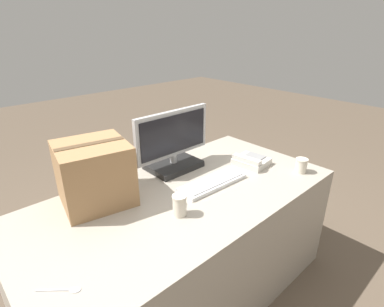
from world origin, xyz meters
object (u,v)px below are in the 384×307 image
object	(u,v)px
paper_cup_right	(301,165)
desk_phone	(251,161)
cardboard_box	(94,173)
keyboard	(213,182)
paper_cup_left	(180,205)
spoon	(67,290)
monitor	(173,146)

from	to	relation	value
paper_cup_right	desk_phone	bearing A→B (deg)	116.78
paper_cup_right	cardboard_box	world-z (taller)	cardboard_box
keyboard	desk_phone	world-z (taller)	desk_phone
cardboard_box	paper_cup_left	bearing A→B (deg)	-59.48
desk_phone	cardboard_box	bearing A→B (deg)	156.75
spoon	monitor	bearing A→B (deg)	70.37
spoon	paper_cup_left	bearing A→B (deg)	48.65
paper_cup_right	paper_cup_left	bearing A→B (deg)	168.95
spoon	desk_phone	bearing A→B (deg)	49.48
monitor	paper_cup_right	world-z (taller)	monitor
monitor	spoon	size ratio (longest dim) A/B	4.22
desk_phone	spoon	bearing A→B (deg)	-178.42
desk_phone	monitor	bearing A→B (deg)	135.76
keyboard	paper_cup_right	xyz separation A→B (m)	(0.53, -0.27, 0.03)
monitor	paper_cup_left	size ratio (longest dim) A/B	5.07
paper_cup_right	cardboard_box	xyz separation A→B (m)	(-1.10, 0.57, 0.12)
monitor	paper_cup_left	bearing A→B (deg)	-126.23
desk_phone	cardboard_box	size ratio (longest dim) A/B	0.57
keyboard	spoon	size ratio (longest dim) A/B	3.35
monitor	desk_phone	xyz separation A→B (m)	(0.41, -0.32, -0.13)
monitor	cardboard_box	world-z (taller)	monitor
desk_phone	spoon	size ratio (longest dim) A/B	1.73
monitor	desk_phone	world-z (taller)	monitor
cardboard_box	monitor	bearing A→B (deg)	3.04
cardboard_box	desk_phone	bearing A→B (deg)	-16.61
keyboard	cardboard_box	xyz separation A→B (m)	(-0.58, 0.30, 0.15)
monitor	desk_phone	size ratio (longest dim) A/B	2.43
monitor	cardboard_box	distance (m)	0.55
monitor	paper_cup_left	xyz separation A→B (m)	(-0.31, -0.43, -0.10)
desk_phone	cardboard_box	xyz separation A→B (m)	(-0.96, 0.29, 0.14)
desk_phone	paper_cup_left	size ratio (longest dim) A/B	2.08
desk_phone	spoon	xyz separation A→B (m)	(-1.32, -0.19, -0.03)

